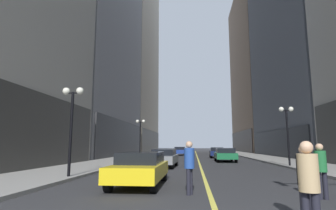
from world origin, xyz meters
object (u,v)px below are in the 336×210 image
(car_green, at_px, (225,154))
(car_navy, at_px, (217,152))
(pedestrian_in_black_coat, at_px, (306,178))
(pedestrian_in_green_parka, at_px, (321,167))
(car_blue, at_px, (180,151))
(pedestrian_in_blue_hoodie, at_px, (189,163))
(pedestrian_in_tan_trench, at_px, (309,182))
(street_lamp_right_mid, at_px, (287,122))
(car_grey, at_px, (164,157))
(car_yellow, at_px, (140,167))
(street_lamp_left_far, at_px, (140,130))
(street_lamp_left_near, at_px, (72,111))

(car_green, bearing_deg, car_navy, 90.89)
(car_green, bearing_deg, pedestrian_in_black_coat, -92.09)
(car_green, height_order, pedestrian_in_green_parka, pedestrian_in_green_parka)
(car_blue, xyz_separation_m, pedestrian_in_blue_hoodie, (1.96, -33.85, 0.30))
(pedestrian_in_tan_trench, relative_size, street_lamp_right_mid, 0.38)
(car_grey, relative_size, car_navy, 1.06)
(car_blue, height_order, pedestrian_in_tan_trench, pedestrian_in_tan_trench)
(pedestrian_in_blue_hoodie, distance_m, street_lamp_right_mid, 13.49)
(car_grey, xyz_separation_m, pedestrian_in_black_coat, (4.48, -13.90, 0.22))
(car_navy, xyz_separation_m, pedestrian_in_green_parka, (0.89, -26.15, 0.25))
(pedestrian_in_blue_hoodie, bearing_deg, car_yellow, 137.91)
(car_blue, relative_size, pedestrian_in_black_coat, 2.80)
(car_green, xyz_separation_m, pedestrian_in_blue_hoodie, (-3.23, -17.75, 0.30))
(pedestrian_in_green_parka, bearing_deg, street_lamp_right_mid, 75.26)
(pedestrian_in_green_parka, height_order, pedestrian_in_tan_trench, pedestrian_in_tan_trench)
(car_navy, bearing_deg, pedestrian_in_black_coat, -91.26)
(car_grey, relative_size, street_lamp_left_far, 1.00)
(car_navy, height_order, car_blue, same)
(car_yellow, distance_m, street_lamp_right_mid, 13.35)
(car_navy, bearing_deg, street_lamp_left_near, -111.51)
(street_lamp_left_near, distance_m, street_lamp_left_far, 17.01)
(street_lamp_right_mid, bearing_deg, car_green, 120.64)
(pedestrian_in_blue_hoodie, relative_size, pedestrian_in_tan_trench, 1.03)
(pedestrian_in_black_coat, distance_m, street_lamp_left_far, 24.95)
(pedestrian_in_blue_hoodie, xyz_separation_m, street_lamp_right_mid, (7.06, 11.28, 2.24))
(street_lamp_left_near, bearing_deg, car_navy, 68.49)
(car_blue, relative_size, street_lamp_left_far, 1.02)
(car_navy, relative_size, street_lamp_left_near, 0.94)
(car_green, bearing_deg, car_blue, 107.86)
(car_navy, bearing_deg, pedestrian_in_tan_trench, -91.89)
(car_blue, relative_size, pedestrian_in_blue_hoodie, 2.60)
(car_blue, bearing_deg, car_yellow, -90.07)
(car_navy, height_order, street_lamp_right_mid, street_lamp_right_mid)
(street_lamp_left_near, xyz_separation_m, street_lamp_left_far, (0.00, 17.01, 0.00))
(car_yellow, xyz_separation_m, pedestrian_in_black_coat, (4.47, -4.91, 0.22))
(pedestrian_in_blue_hoodie, height_order, pedestrian_in_black_coat, pedestrian_in_blue_hoodie)
(car_grey, distance_m, pedestrian_in_blue_hoodie, 10.99)
(car_navy, xyz_separation_m, pedestrian_in_tan_trench, (-0.99, -29.88, 0.26))
(street_lamp_left_far, bearing_deg, street_lamp_left_near, -90.00)
(car_yellow, distance_m, car_blue, 32.04)
(street_lamp_left_near, bearing_deg, car_blue, 82.94)
(car_navy, distance_m, pedestrian_in_black_coat, 28.89)
(pedestrian_in_black_coat, bearing_deg, pedestrian_in_blue_hoodie, 128.44)
(car_yellow, bearing_deg, car_grey, 90.07)
(street_lamp_left_far, xyz_separation_m, street_lamp_right_mid, (12.80, -9.07, 0.00))
(pedestrian_in_black_coat, height_order, street_lamp_right_mid, street_lamp_right_mid)
(car_green, bearing_deg, street_lamp_left_near, -121.88)
(car_navy, distance_m, pedestrian_in_green_parka, 26.16)
(car_grey, distance_m, street_lamp_right_mid, 9.43)
(car_navy, bearing_deg, street_lamp_right_mid, -74.72)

